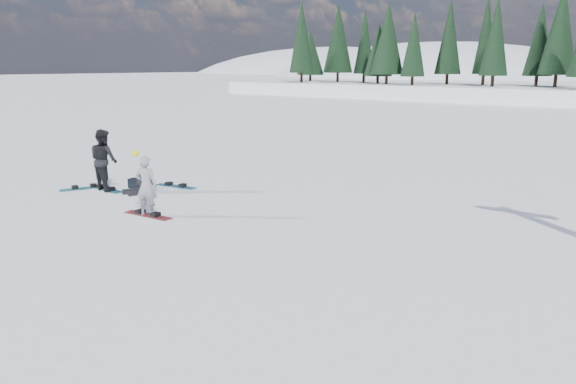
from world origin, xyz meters
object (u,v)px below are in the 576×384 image
object	(u,v)px
snowboarder_man	(104,160)
gear_bag	(136,183)
snowboard_loose_c	(176,186)
seated_rider	(143,183)
snowboard_loose_a	(84,188)
snowboarder_woman	(146,186)

from	to	relation	value
snowboarder_man	gear_bag	size ratio (longest dim) A/B	4.26
gear_bag	snowboard_loose_c	bearing A→B (deg)	46.62
snowboard_loose_c	seated_rider	bearing A→B (deg)	-108.11
gear_bag	snowboard_loose_a	distance (m)	1.64
snowboarder_woman	snowboard_loose_a	bearing A→B (deg)	-35.17
snowboard_loose_a	gear_bag	bearing A→B (deg)	-25.67
snowboarder_woman	snowboard_loose_c	world-z (taller)	snowboarder_woman
snowboarder_woman	gear_bag	world-z (taller)	snowboarder_woman
snowboard_loose_c	snowboarder_woman	bearing A→B (deg)	-62.34
gear_bag	snowboard_loose_c	size ratio (longest dim) A/B	0.30
snowboard_loose_c	gear_bag	bearing A→B (deg)	-144.28
snowboard_loose_c	snowboard_loose_a	xyz separation A→B (m)	(-2.03, -2.01, 0.00)
snowboarder_woman	gear_bag	size ratio (longest dim) A/B	3.85
snowboarder_man	snowboard_loose_c	distance (m)	2.35
seated_rider	gear_bag	size ratio (longest dim) A/B	2.23
gear_bag	snowboarder_man	bearing A→B (deg)	-122.61
snowboarder_woman	gear_bag	bearing A→B (deg)	-56.58
gear_bag	seated_rider	bearing A→B (deg)	-19.64
snowboarder_woman	seated_rider	size ratio (longest dim) A/B	1.73
seated_rider	gear_bag	distance (m)	0.76
snowboarder_woman	snowboard_loose_a	size ratio (longest dim) A/B	1.15
snowboarder_woman	snowboarder_man	bearing A→B (deg)	-42.10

